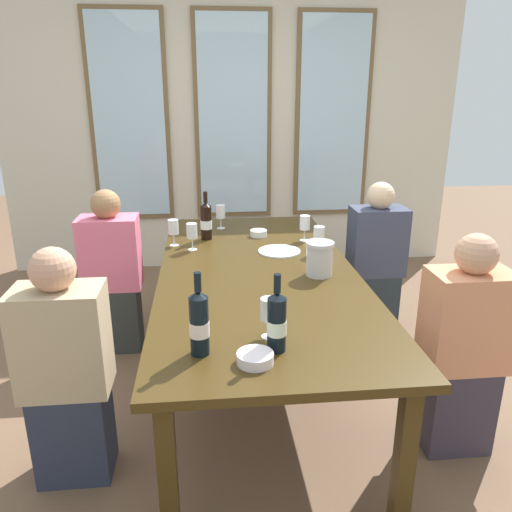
{
  "coord_description": "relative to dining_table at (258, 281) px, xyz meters",
  "views": [
    {
      "loc": [
        -0.28,
        -2.64,
        1.73
      ],
      "look_at": [
        0.0,
        0.11,
        0.79
      ],
      "focal_mm": 35.27,
      "sensor_mm": 36.0,
      "label": 1
    }
  ],
  "objects": [
    {
      "name": "wine_bottle_1",
      "position": [
        -0.02,
        -0.9,
        0.19
      ],
      "size": [
        0.08,
        0.08,
        0.32
      ],
      "color": "black",
      "rests_on": "dining_table"
    },
    {
      "name": "seated_person_2",
      "position": [
        -0.92,
        0.57,
        -0.15
      ],
      "size": [
        0.38,
        0.24,
        1.11
      ],
      "color": "#303330",
      "rests_on": "ground"
    },
    {
      "name": "wine_bottle_2",
      "position": [
        -0.28,
        0.66,
        0.19
      ],
      "size": [
        0.08,
        0.08,
        0.33
      ],
      "color": "black",
      "rests_on": "dining_table"
    },
    {
      "name": "dining_table",
      "position": [
        0.0,
        0.0,
        0.0
      ],
      "size": [
        1.1,
        2.41,
        0.74
      ],
      "color": "#3C2B0F",
      "rests_on": "ground"
    },
    {
      "name": "wine_glass_2",
      "position": [
        -0.18,
        0.92,
        0.18
      ],
      "size": [
        0.07,
        0.07,
        0.17
      ],
      "color": "white",
      "rests_on": "dining_table"
    },
    {
      "name": "seated_person_1",
      "position": [
        0.92,
        -0.63,
        -0.15
      ],
      "size": [
        0.38,
        0.24,
        1.11
      ],
      "color": "#39313D",
      "rests_on": "ground"
    },
    {
      "name": "tasting_bowl_1",
      "position": [
        0.08,
        0.69,
        0.08
      ],
      "size": [
        0.12,
        0.12,
        0.04
      ],
      "primitive_type": "cylinder",
      "color": "white",
      "rests_on": "dining_table"
    },
    {
      "name": "white_plate_0",
      "position": [
        0.17,
        0.33,
        0.07
      ],
      "size": [
        0.27,
        0.27,
        0.01
      ],
      "primitive_type": "cylinder",
      "color": "white",
      "rests_on": "dining_table"
    },
    {
      "name": "seated_person_0",
      "position": [
        -0.92,
        -0.64,
        -0.15
      ],
      "size": [
        0.38,
        0.24,
        1.11
      ],
      "color": "#2A2F41",
      "rests_on": "ground"
    },
    {
      "name": "wine_glass_5",
      "position": [
        -0.04,
        -0.79,
        0.18
      ],
      "size": [
        0.07,
        0.07,
        0.17
      ],
      "color": "white",
      "rests_on": "dining_table"
    },
    {
      "name": "wine_glass_3",
      "position": [
        -0.37,
        0.42,
        0.18
      ],
      "size": [
        0.07,
        0.07,
        0.17
      ],
      "color": "white",
      "rests_on": "dining_table"
    },
    {
      "name": "seated_person_3",
      "position": [
        0.92,
        0.65,
        -0.15
      ],
      "size": [
        0.38,
        0.24,
        1.11
      ],
      "color": "#263138",
      "rests_on": "ground"
    },
    {
      "name": "wine_bottle_0",
      "position": [
        -0.32,
        -0.9,
        0.19
      ],
      "size": [
        0.08,
        0.08,
        0.34
      ],
      "color": "black",
      "rests_on": "dining_table"
    },
    {
      "name": "tasting_bowl_0",
      "position": [
        -0.12,
        -0.99,
        0.08
      ],
      "size": [
        0.14,
        0.14,
        0.04
      ],
      "primitive_type": "cylinder",
      "color": "white",
      "rests_on": "dining_table"
    },
    {
      "name": "wine_glass_4",
      "position": [
        0.41,
        0.27,
        0.18
      ],
      "size": [
        0.07,
        0.07,
        0.17
      ],
      "color": "white",
      "rests_on": "dining_table"
    },
    {
      "name": "wine_glass_0",
      "position": [
        0.37,
        0.55,
        0.18
      ],
      "size": [
        0.07,
        0.07,
        0.17
      ],
      "color": "white",
      "rests_on": "dining_table"
    },
    {
      "name": "ground_plane",
      "position": [
        0.0,
        0.0,
        -0.68
      ],
      "size": [
        12.0,
        12.0,
        0.0
      ],
      "primitive_type": "plane",
      "color": "brown"
    },
    {
      "name": "wine_glass_1",
      "position": [
        -0.49,
        0.53,
        0.18
      ],
      "size": [
        0.07,
        0.07,
        0.17
      ],
      "color": "white",
      "rests_on": "dining_table"
    },
    {
      "name": "back_wall_with_windows",
      "position": [
        0.0,
        2.24,
        0.77
      ],
      "size": [
        4.3,
        0.1,
        2.9
      ],
      "color": "beige",
      "rests_on": "ground"
    },
    {
      "name": "metal_pitcher",
      "position": [
        0.33,
        -0.1,
        0.16
      ],
      "size": [
        0.16,
        0.16,
        0.19
      ],
      "color": "silver",
      "rests_on": "dining_table"
    }
  ]
}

